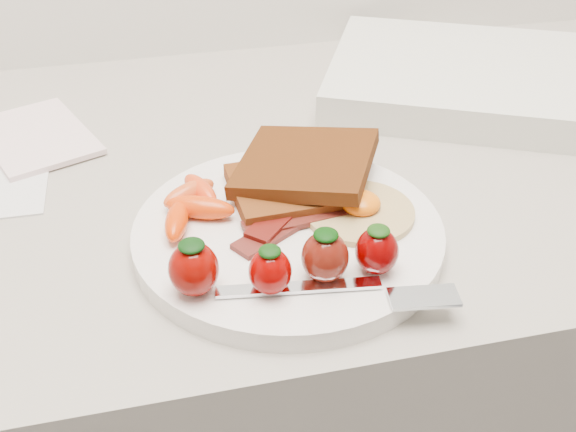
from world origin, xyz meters
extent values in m
cylinder|color=white|center=(0.00, 1.56, 0.91)|extent=(0.27, 0.27, 0.02)
cube|color=#3B1D0C|center=(0.01, 1.60, 0.93)|extent=(0.10, 0.10, 0.01)
cube|color=black|center=(0.03, 1.62, 0.94)|extent=(0.16, 0.16, 0.03)
cylinder|color=#C7B890|center=(0.07, 1.56, 0.92)|extent=(0.10, 0.10, 0.01)
ellipsoid|color=orange|center=(0.07, 1.56, 0.93)|extent=(0.04, 0.04, 0.02)
cube|color=black|center=(-0.01, 1.55, 0.92)|extent=(0.09, 0.07, 0.00)
cube|color=#37080B|center=(0.01, 1.56, 0.92)|extent=(0.09, 0.04, 0.00)
cube|color=#340502|center=(0.00, 1.57, 0.92)|extent=(0.08, 0.08, 0.00)
ellipsoid|color=#DA4D1B|center=(-0.08, 1.61, 0.93)|extent=(0.06, 0.04, 0.02)
ellipsoid|color=red|center=(-0.07, 1.59, 0.93)|extent=(0.07, 0.05, 0.02)
ellipsoid|color=#DE3401|center=(-0.09, 1.57, 0.93)|extent=(0.03, 0.06, 0.02)
ellipsoid|color=#EA3E12|center=(-0.07, 1.61, 0.93)|extent=(0.04, 0.06, 0.02)
ellipsoid|color=#730500|center=(-0.09, 1.49, 0.94)|extent=(0.04, 0.04, 0.04)
ellipsoid|color=black|center=(-0.09, 1.49, 0.96)|extent=(0.02, 0.02, 0.01)
ellipsoid|color=#780100|center=(-0.03, 1.48, 0.94)|extent=(0.03, 0.03, 0.04)
ellipsoid|color=black|center=(-0.03, 1.48, 0.96)|extent=(0.02, 0.02, 0.01)
ellipsoid|color=#561109|center=(0.01, 1.48, 0.94)|extent=(0.04, 0.04, 0.04)
ellipsoid|color=black|center=(0.01, 1.48, 0.96)|extent=(0.02, 0.02, 0.01)
ellipsoid|color=#5F0000|center=(0.05, 1.48, 0.94)|extent=(0.03, 0.03, 0.04)
ellipsoid|color=#13390B|center=(0.05, 1.48, 0.96)|extent=(0.02, 0.02, 0.01)
cube|color=white|center=(-0.01, 1.47, 0.92)|extent=(0.13, 0.03, 0.00)
cube|color=silver|center=(0.08, 1.44, 0.92)|extent=(0.06, 0.03, 0.00)
cube|color=silver|center=(-0.22, 1.80, 0.91)|extent=(0.15, 0.18, 0.01)
cube|color=silver|center=(0.28, 1.80, 0.92)|extent=(0.41, 0.37, 0.04)
camera|label=1|loc=(-0.12, 1.06, 1.28)|focal=45.00mm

